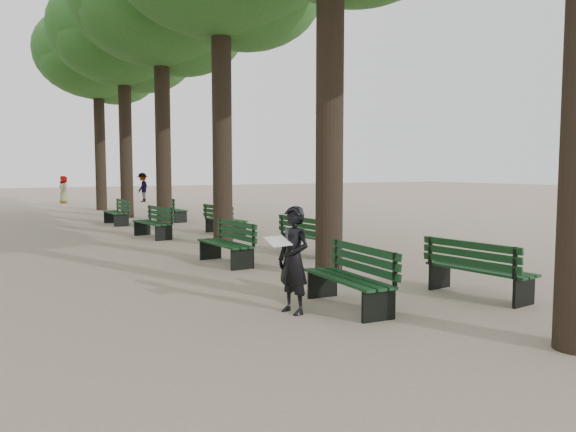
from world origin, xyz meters
TOP-DOWN VIEW (x-y plane):
  - ground at (0.00, 0.00)m, footprint 120.00×120.00m
  - tree_central_3 at (1.50, 13.00)m, footprint 6.00×6.00m
  - tree_central_4 at (1.50, 18.00)m, footprint 6.00×6.00m
  - tree_central_5 at (1.50, 23.00)m, footprint 6.00×6.00m
  - bench_left_0 at (0.37, 0.84)m, footprint 0.72×1.84m
  - bench_left_1 at (0.37, 5.28)m, footprint 0.63×1.82m
  - bench_left_2 at (0.37, 10.62)m, footprint 0.78×1.85m
  - bench_left_3 at (0.37, 15.20)m, footprint 0.58×1.80m
  - bench_right_0 at (2.63, 0.39)m, footprint 0.75×1.85m
  - bench_right_1 at (2.63, 5.51)m, footprint 0.64×1.82m
  - bench_right_2 at (2.63, 10.42)m, footprint 0.79×1.86m
  - bench_right_3 at (2.63, 15.46)m, footprint 0.63×1.82m
  - man_with_map at (-0.47, 1.01)m, footprint 0.65×0.66m
  - pedestrian_d at (0.75, 29.77)m, footprint 0.38×0.82m
  - pedestrian_b at (5.17, 28.71)m, footprint 0.97×1.15m

SIDE VIEW (x-z plane):
  - ground at x=0.00m, z-range 0.00..0.00m
  - bench_left_0 at x=0.37m, z-range -0.19..0.73m
  - bench_left_1 at x=0.37m, z-range -0.19..0.73m
  - bench_left_2 at x=0.37m, z-range -0.19..0.73m
  - bench_left_3 at x=0.37m, z-range -0.19..0.73m
  - bench_right_0 at x=2.63m, z-range -0.19..0.73m
  - bench_right_1 at x=2.63m, z-range -0.19..0.73m
  - bench_right_2 at x=2.63m, z-range -0.19..0.73m
  - bench_right_3 at x=2.63m, z-range -0.19..0.73m
  - man_with_map at x=-0.47m, z-range 0.00..1.53m
  - pedestrian_d at x=0.75m, z-range 0.00..1.63m
  - pedestrian_b at x=5.17m, z-range 0.00..1.80m
  - tree_central_3 at x=1.50m, z-range 2.68..12.63m
  - tree_central_4 at x=1.50m, z-range 2.68..12.63m
  - tree_central_5 at x=1.50m, z-range 2.68..12.63m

